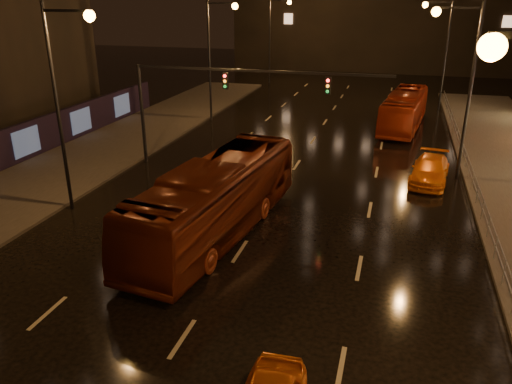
% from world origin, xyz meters
% --- Properties ---
extents(ground, '(140.00, 140.00, 0.00)m').
position_xyz_m(ground, '(0.00, 20.00, 0.00)').
color(ground, black).
rests_on(ground, ground).
extents(sidewalk_left, '(7.00, 70.00, 0.15)m').
position_xyz_m(sidewalk_left, '(-13.50, 15.00, 0.07)').
color(sidewalk_left, '#38332D').
rests_on(sidewalk_left, ground).
extents(traffic_signal, '(15.31, 0.32, 6.20)m').
position_xyz_m(traffic_signal, '(-5.06, 20.00, 4.74)').
color(traffic_signal, black).
rests_on(traffic_signal, ground).
extents(railing_right, '(0.05, 56.00, 1.00)m').
position_xyz_m(railing_right, '(10.20, 18.00, 0.90)').
color(railing_right, '#99999E').
rests_on(railing_right, sidewalk_right).
extents(bus_red, '(4.36, 12.51, 3.41)m').
position_xyz_m(bus_red, '(-1.50, 11.37, 1.71)').
color(bus_red, '#571B0C').
rests_on(bus_red, ground).
extents(bus_curb, '(3.80, 10.91, 2.98)m').
position_xyz_m(bus_curb, '(6.38, 33.71, 1.49)').
color(bus_curb, '#A02810').
rests_on(bus_curb, ground).
extents(taxi_far, '(2.58, 5.06, 1.41)m').
position_xyz_m(taxi_far, '(8.00, 21.12, 0.70)').
color(taxi_far, orange).
rests_on(taxi_far, ground).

